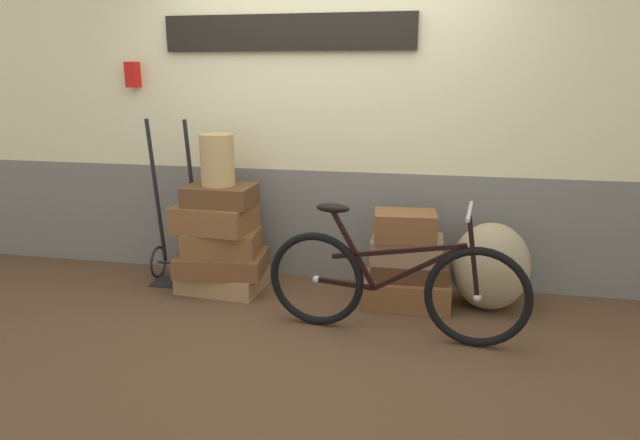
# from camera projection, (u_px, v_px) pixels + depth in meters

# --- Properties ---
(ground) EXTENTS (9.58, 5.20, 0.06)m
(ground) POSITION_uv_depth(u_px,v_px,m) (310.00, 319.00, 3.91)
(ground) COLOR #513823
(station_building) EXTENTS (7.58, 0.74, 2.58)m
(station_building) POSITION_uv_depth(u_px,v_px,m) (334.00, 120.00, 4.37)
(station_building) COLOR slate
(station_building) RESTS_ON ground
(suitcase_0) EXTENTS (0.66, 0.50, 0.15)m
(suitcase_0) POSITION_uv_depth(u_px,v_px,m) (223.00, 280.00, 4.37)
(suitcase_0) COLOR #9E754C
(suitcase_0) RESTS_ON ground
(suitcase_1) EXTENTS (0.70, 0.52, 0.15)m
(suitcase_1) POSITION_uv_depth(u_px,v_px,m) (222.00, 262.00, 4.31)
(suitcase_1) COLOR brown
(suitcase_1) RESTS_ON suitcase_0
(suitcase_2) EXTENTS (0.59, 0.43, 0.18)m
(suitcase_2) POSITION_uv_depth(u_px,v_px,m) (222.00, 242.00, 4.28)
(suitcase_2) COLOR brown
(suitcase_2) RESTS_ON suitcase_1
(suitcase_3) EXTENTS (0.60, 0.48, 0.20)m
(suitcase_3) POSITION_uv_depth(u_px,v_px,m) (215.00, 217.00, 4.25)
(suitcase_3) COLOR brown
(suitcase_3) RESTS_ON suitcase_2
(suitcase_4) EXTENTS (0.51, 0.38, 0.15)m
(suitcase_4) POSITION_uv_depth(u_px,v_px,m) (220.00, 195.00, 4.20)
(suitcase_4) COLOR brown
(suitcase_4) RESTS_ON suitcase_3
(suitcase_5) EXTENTS (0.63, 0.40, 0.20)m
(suitcase_5) POSITION_uv_depth(u_px,v_px,m) (407.00, 291.00, 4.07)
(suitcase_5) COLOR brown
(suitcase_5) RESTS_ON ground
(suitcase_6) EXTENTS (0.57, 0.43, 0.12)m
(suitcase_6) POSITION_uv_depth(u_px,v_px,m) (409.00, 268.00, 4.08)
(suitcase_6) COLOR #4C2D19
(suitcase_6) RESTS_ON suitcase_5
(suitcase_7) EXTENTS (0.50, 0.37, 0.17)m
(suitcase_7) POSITION_uv_depth(u_px,v_px,m) (407.00, 249.00, 4.03)
(suitcase_7) COLOR #937051
(suitcase_7) RESTS_ON suitcase_6
(suitcase_8) EXTENTS (0.45, 0.33, 0.20)m
(suitcase_8) POSITION_uv_depth(u_px,v_px,m) (405.00, 226.00, 3.94)
(suitcase_8) COLOR brown
(suitcase_8) RESTS_ON suitcase_7
(wicker_basket) EXTENTS (0.25, 0.25, 0.38)m
(wicker_basket) POSITION_uv_depth(u_px,v_px,m) (217.00, 160.00, 4.13)
(wicker_basket) COLOR tan
(wicker_basket) RESTS_ON suitcase_4
(luggage_trolley) EXTENTS (0.39, 0.35, 1.31)m
(luggage_trolley) POSITION_uv_depth(u_px,v_px,m) (177.00, 242.00, 4.50)
(luggage_trolley) COLOR black
(luggage_trolley) RESTS_ON ground
(burlap_sack) EXTENTS (0.54, 0.46, 0.63)m
(burlap_sack) POSITION_uv_depth(u_px,v_px,m) (490.00, 266.00, 3.95)
(burlap_sack) COLOR #9E8966
(burlap_sack) RESTS_ON ground
(bicycle) EXTENTS (1.68, 0.46, 0.87)m
(bicycle) POSITION_uv_depth(u_px,v_px,m) (392.00, 284.00, 3.53)
(bicycle) COLOR black
(bicycle) RESTS_ON ground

